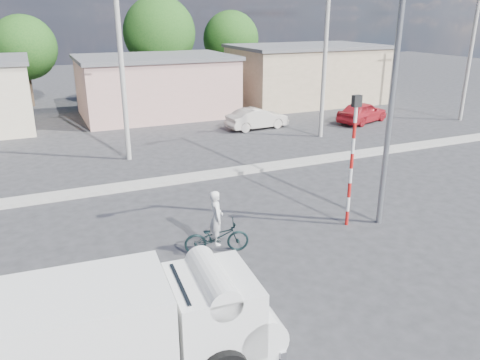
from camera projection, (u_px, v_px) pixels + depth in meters
name	position (u px, v px, depth m)	size (l,w,h in m)	color
ground_plane	(285.00, 265.00, 13.25)	(120.00, 120.00, 0.00)	#2B2B2E
median	(194.00, 177.00, 20.11)	(40.00, 0.80, 0.16)	#99968E
truck	(137.00, 326.00, 8.71)	(5.47, 2.43, 2.21)	black
bicycle	(217.00, 237.00, 13.78)	(0.67, 1.92, 1.01)	black
cyclist	(217.00, 227.00, 13.67)	(0.60, 0.40, 1.65)	silver
car_cream	(257.00, 118.00, 28.70)	(1.34, 3.85, 1.27)	beige
car_red	(362.00, 112.00, 30.27)	(1.62, 4.02, 1.37)	#B51E28
traffic_pole	(353.00, 151.00, 14.89)	(0.28, 0.18, 4.36)	red
streetlight	(390.00, 75.00, 14.19)	(2.34, 0.22, 9.00)	slate
building_row	(143.00, 85.00, 31.89)	(37.80, 7.30, 4.44)	beige
tree_row	(77.00, 40.00, 35.40)	(34.13, 7.32, 8.10)	#38281E
utility_poles	(228.00, 69.00, 23.45)	(35.40, 0.24, 8.00)	#99968E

